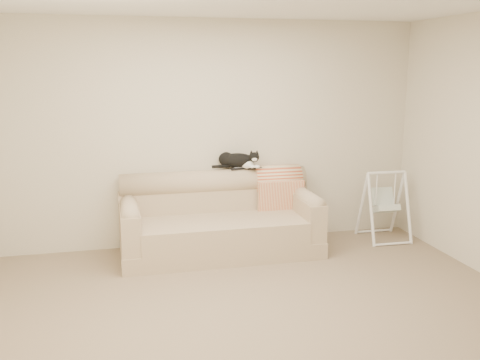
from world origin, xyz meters
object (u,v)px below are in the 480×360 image
(sofa, at_px, (219,222))
(baby_swing, at_px, (384,205))
(tuxedo_cat, at_px, (238,160))
(remote_b, at_px, (254,168))
(remote_a, at_px, (238,168))

(sofa, bearing_deg, baby_swing, -0.23)
(sofa, height_order, tuxedo_cat, tuxedo_cat)
(remote_b, xyz_separation_m, baby_swing, (1.57, -0.23, -0.49))
(sofa, relative_size, tuxedo_cat, 3.96)
(remote_a, bearing_deg, sofa, -139.69)
(remote_b, bearing_deg, sofa, -154.39)
(remote_b, relative_size, baby_swing, 0.20)
(remote_a, xyz_separation_m, remote_b, (0.19, -0.01, -0.00))
(remote_a, relative_size, baby_swing, 0.22)
(baby_swing, bearing_deg, remote_b, 171.57)
(remote_a, bearing_deg, remote_b, -3.56)
(remote_a, relative_size, remote_b, 1.08)
(tuxedo_cat, bearing_deg, baby_swing, -8.63)
(tuxedo_cat, bearing_deg, sofa, -136.76)
(baby_swing, bearing_deg, tuxedo_cat, 171.37)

